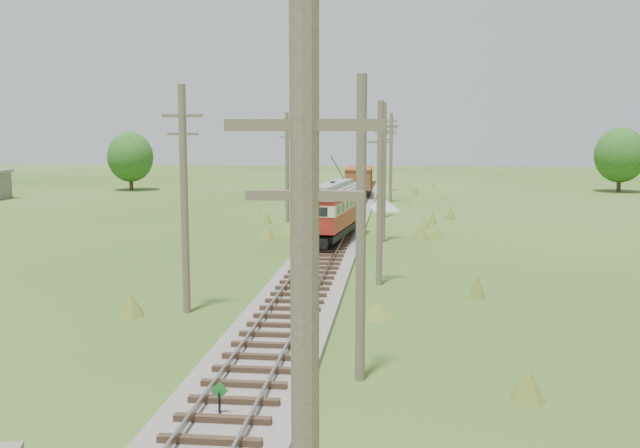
# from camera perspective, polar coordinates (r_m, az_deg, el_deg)

# --- Properties ---
(railbed_main) EXTENTS (3.60, 96.00, 0.57)m
(railbed_main) POSITION_cam_1_polar(r_m,az_deg,el_deg) (49.74, 1.44, -0.63)
(railbed_main) COLOR #605B54
(railbed_main) RESTS_ON ground
(switch_marker) EXTENTS (0.45, 0.06, 1.08)m
(switch_marker) POSITION_cam_1_polar(r_m,az_deg,el_deg) (18.36, -8.05, -13.69)
(switch_marker) COLOR black
(switch_marker) RESTS_ON ground
(streetcar) EXTENTS (3.86, 11.23, 5.08)m
(streetcar) POSITION_cam_1_polar(r_m,az_deg,el_deg) (45.40, 1.01, 1.42)
(streetcar) COLOR black
(streetcar) RESTS_ON ground
(gondola) EXTENTS (2.84, 8.26, 2.73)m
(gondola) POSITION_cam_1_polar(r_m,az_deg,el_deg) (76.00, 3.14, 3.58)
(gondola) COLOR black
(gondola) RESTS_ON ground
(gravel_pile) EXTENTS (3.28, 3.48, 1.19)m
(gravel_pile) POSITION_cam_1_polar(r_m,az_deg,el_deg) (65.35, 5.09, 1.62)
(gravel_pile) COLOR gray
(gravel_pile) RESTS_ON ground
(utility_pole_r_0) EXTENTS (1.60, 0.30, 8.50)m
(utility_pole_r_0) POSITION_cam_1_polar(r_m,az_deg,el_deg) (7.68, -1.19, -14.47)
(utility_pole_r_0) COLOR brown
(utility_pole_r_0) RESTS_ON ground
(utility_pole_r_1) EXTENTS (0.30, 0.30, 8.80)m
(utility_pole_r_1) POSITION_cam_1_polar(r_m,az_deg,el_deg) (20.29, 3.29, -0.56)
(utility_pole_r_1) COLOR brown
(utility_pole_r_1) RESTS_ON ground
(utility_pole_r_2) EXTENTS (1.60, 0.30, 8.60)m
(utility_pole_r_2) POSITION_cam_1_polar(r_m,az_deg,el_deg) (33.19, 4.81, 2.62)
(utility_pole_r_2) COLOR brown
(utility_pole_r_2) RESTS_ON ground
(utility_pole_r_3) EXTENTS (1.60, 0.30, 9.00)m
(utility_pole_r_3) POSITION_cam_1_polar(r_m,az_deg,el_deg) (46.15, 5.11, 4.24)
(utility_pole_r_3) COLOR brown
(utility_pole_r_3) RESTS_ON ground
(utility_pole_r_4) EXTENTS (1.60, 0.30, 8.40)m
(utility_pole_r_4) POSITION_cam_1_polar(r_m,az_deg,el_deg) (59.15, 5.18, 4.66)
(utility_pole_r_4) COLOR brown
(utility_pole_r_4) RESTS_ON ground
(utility_pole_r_5) EXTENTS (1.60, 0.30, 8.90)m
(utility_pole_r_5) POSITION_cam_1_polar(r_m,az_deg,el_deg) (72.12, 5.70, 5.37)
(utility_pole_r_5) COLOR brown
(utility_pole_r_5) RESTS_ON ground
(utility_pole_r_6) EXTENTS (1.60, 0.30, 8.70)m
(utility_pole_r_6) POSITION_cam_1_polar(r_m,az_deg,el_deg) (85.11, 5.66, 5.62)
(utility_pole_r_6) COLOR brown
(utility_pole_r_6) RESTS_ON ground
(utility_pole_l_a) EXTENTS (1.60, 0.30, 9.00)m
(utility_pole_l_a) POSITION_cam_1_polar(r_m,az_deg,el_deg) (28.44, -10.81, 2.10)
(utility_pole_l_a) COLOR brown
(utility_pole_l_a) RESTS_ON ground
(utility_pole_l_b) EXTENTS (1.60, 0.30, 8.60)m
(utility_pole_l_b) POSITION_cam_1_polar(r_m,az_deg,el_deg) (55.81, -2.65, 4.62)
(utility_pole_l_b) COLOR brown
(utility_pole_l_b) RESTS_ON ground
(tree_mid_a) EXTENTS (5.46, 5.46, 7.03)m
(tree_mid_a) POSITION_cam_1_polar(r_m,az_deg,el_deg) (89.12, -14.94, 5.20)
(tree_mid_a) COLOR #38281C
(tree_mid_a) RESTS_ON ground
(tree_mid_b) EXTENTS (5.88, 5.88, 7.57)m
(tree_mid_b) POSITION_cam_1_polar(r_m,az_deg,el_deg) (90.87, 22.90, 5.10)
(tree_mid_b) COLOR #38281C
(tree_mid_b) RESTS_ON ground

